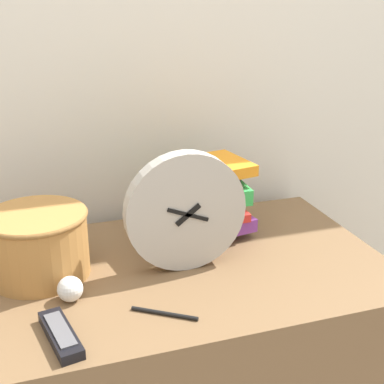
{
  "coord_description": "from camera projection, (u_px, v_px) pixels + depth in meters",
  "views": [
    {
      "loc": [
        -0.22,
        -0.74,
        1.31
      ],
      "look_at": [
        0.14,
        0.36,
        0.87
      ],
      "focal_mm": 50.0,
      "sensor_mm": 36.0,
      "label": 1
    }
  ],
  "objects": [
    {
      "name": "wall_back",
      "position": [
        103.0,
        36.0,
        1.34
      ],
      "size": [
        6.0,
        0.04,
        2.4
      ],
      "color": "silver",
      "rests_on": "ground_plane"
    },
    {
      "name": "desk_clock",
      "position": [
        186.0,
        212.0,
        1.16
      ],
      "size": [
        0.27,
        0.04,
        0.27
      ],
      "color": "#B7B2A8",
      "rests_on": "desk"
    },
    {
      "name": "book_stack",
      "position": [
        201.0,
        199.0,
        1.33
      ],
      "size": [
        0.27,
        0.2,
        0.2
      ],
      "color": "white",
      "rests_on": "desk"
    },
    {
      "name": "basket",
      "position": [
        38.0,
        242.0,
        1.15
      ],
      "size": [
        0.22,
        0.22,
        0.15
      ],
      "color": "#B27A3D",
      "rests_on": "desk"
    },
    {
      "name": "tv_remote",
      "position": [
        61.0,
        334.0,
        0.95
      ],
      "size": [
        0.07,
        0.16,
        0.02
      ],
      "color": "black",
      "rests_on": "desk"
    },
    {
      "name": "crumpled_paper_ball",
      "position": [
        70.0,
        289.0,
        1.07
      ],
      "size": [
        0.05,
        0.05,
        0.05
      ],
      "color": "white",
      "rests_on": "desk"
    },
    {
      "name": "pen",
      "position": [
        166.0,
        313.0,
        1.03
      ],
      "size": [
        0.12,
        0.08,
        0.01
      ],
      "color": "black",
      "rests_on": "desk"
    }
  ]
}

